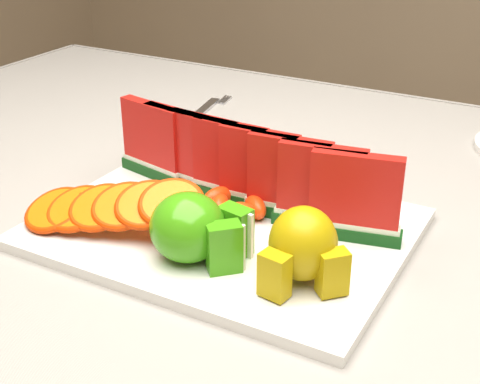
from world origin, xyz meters
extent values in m
cube|color=#533C1D|center=(0.00, 0.00, 0.73)|extent=(1.40, 0.90, 0.03)
cube|color=#533C1D|center=(-0.64, 0.39, 0.36)|extent=(0.06, 0.06, 0.72)
cube|color=slate|center=(0.00, 0.00, 0.75)|extent=(1.52, 1.02, 0.01)
cube|color=slate|center=(0.00, 0.51, 0.66)|extent=(1.52, 0.01, 0.20)
cube|color=silver|center=(-0.02, -0.08, 0.76)|extent=(0.40, 0.30, 0.01)
ellipsoid|color=#348211|center=(-0.01, -0.16, 0.80)|extent=(0.10, 0.10, 0.07)
cube|color=#348211|center=(0.03, -0.16, 0.80)|extent=(0.04, 0.04, 0.05)
cube|color=beige|center=(0.04, -0.16, 0.80)|extent=(0.03, 0.02, 0.05)
cube|color=#348211|center=(0.02, -0.13, 0.80)|extent=(0.04, 0.03, 0.05)
cube|color=beige|center=(0.03, -0.13, 0.80)|extent=(0.03, 0.01, 0.05)
ellipsoid|color=#AE6F1A|center=(0.10, -0.14, 0.81)|extent=(0.08, 0.08, 0.07)
cube|color=#AE6F1A|center=(0.09, -0.18, 0.79)|extent=(0.03, 0.02, 0.04)
cube|color=#AE6F1A|center=(0.14, -0.15, 0.79)|extent=(0.03, 0.03, 0.04)
cube|color=silver|center=(-0.25, 0.24, 0.76)|extent=(0.05, 0.17, 0.00)
cube|color=silver|center=(-0.26, 0.33, 0.76)|extent=(0.01, 0.04, 0.00)
cube|color=silver|center=(-0.25, 0.33, 0.76)|extent=(0.01, 0.04, 0.00)
cube|color=silver|center=(-0.25, 0.33, 0.76)|extent=(0.01, 0.04, 0.00)
cube|color=#113C11|center=(-0.16, -0.01, 0.78)|extent=(0.11, 0.04, 0.01)
cube|color=silver|center=(-0.16, -0.01, 0.79)|extent=(0.10, 0.04, 0.01)
cube|color=red|center=(-0.16, -0.01, 0.83)|extent=(0.10, 0.04, 0.08)
cube|color=#113C11|center=(-0.12, -0.02, 0.78)|extent=(0.11, 0.04, 0.01)
cube|color=silver|center=(-0.12, -0.02, 0.79)|extent=(0.10, 0.03, 0.01)
cube|color=red|center=(-0.12, -0.02, 0.83)|extent=(0.10, 0.03, 0.08)
cube|color=#113C11|center=(-0.08, -0.02, 0.78)|extent=(0.11, 0.03, 0.01)
cube|color=silver|center=(-0.08, -0.02, 0.79)|extent=(0.10, 0.03, 0.01)
cube|color=red|center=(-0.08, -0.02, 0.83)|extent=(0.10, 0.02, 0.08)
cube|color=#113C11|center=(-0.04, -0.02, 0.78)|extent=(0.11, 0.02, 0.01)
cube|color=silver|center=(-0.04, -0.02, 0.79)|extent=(0.10, 0.02, 0.01)
cube|color=red|center=(-0.04, -0.02, 0.83)|extent=(0.10, 0.02, 0.08)
cube|color=#113C11|center=(0.00, -0.03, 0.78)|extent=(0.11, 0.02, 0.01)
cube|color=silver|center=(0.00, -0.03, 0.79)|extent=(0.10, 0.02, 0.01)
cube|color=red|center=(0.00, -0.03, 0.83)|extent=(0.10, 0.02, 0.08)
cube|color=#113C11|center=(0.04, -0.03, 0.78)|extent=(0.11, 0.03, 0.01)
cube|color=silver|center=(0.04, -0.03, 0.79)|extent=(0.10, 0.03, 0.01)
cube|color=red|center=(0.04, -0.03, 0.83)|extent=(0.10, 0.02, 0.08)
cube|color=#113C11|center=(0.08, -0.04, 0.78)|extent=(0.11, 0.04, 0.01)
cube|color=silver|center=(0.08, -0.04, 0.79)|extent=(0.10, 0.03, 0.01)
cube|color=red|center=(0.08, -0.04, 0.83)|extent=(0.10, 0.03, 0.08)
cube|color=#113C11|center=(0.12, -0.04, 0.78)|extent=(0.11, 0.04, 0.01)
cube|color=silver|center=(0.12, -0.04, 0.79)|extent=(0.10, 0.04, 0.01)
cube|color=red|center=(0.12, -0.04, 0.83)|extent=(0.10, 0.04, 0.08)
cylinder|color=#CD5101|center=(-0.18, -0.17, 0.79)|extent=(0.08, 0.08, 0.03)
torus|color=#C85B00|center=(-0.18, -0.17, 0.79)|extent=(0.09, 0.08, 0.03)
cylinder|color=#CD5101|center=(-0.16, -0.16, 0.79)|extent=(0.07, 0.07, 0.03)
torus|color=#C85B00|center=(-0.16, -0.16, 0.79)|extent=(0.08, 0.08, 0.03)
cylinder|color=#CD5101|center=(-0.13, -0.15, 0.80)|extent=(0.07, 0.07, 0.03)
torus|color=#C85B00|center=(-0.13, -0.15, 0.80)|extent=(0.07, 0.07, 0.03)
cylinder|color=#CD5101|center=(-0.11, -0.14, 0.80)|extent=(0.07, 0.07, 0.03)
torus|color=#C85B00|center=(-0.11, -0.14, 0.80)|extent=(0.08, 0.08, 0.03)
cylinder|color=#CD5101|center=(-0.08, -0.14, 0.80)|extent=(0.08, 0.08, 0.03)
torus|color=#C85B00|center=(-0.08, -0.14, 0.80)|extent=(0.09, 0.09, 0.03)
cylinder|color=#CD5101|center=(-0.05, -0.13, 0.81)|extent=(0.08, 0.08, 0.03)
torus|color=#C85B00|center=(-0.05, -0.13, 0.81)|extent=(0.09, 0.09, 0.03)
cylinder|color=#CD5101|center=(-0.13, 0.04, 0.78)|extent=(0.07, 0.07, 0.03)
torus|color=#C85B00|center=(-0.13, 0.04, 0.78)|extent=(0.08, 0.08, 0.03)
cylinder|color=#CD5101|center=(-0.08, 0.04, 0.79)|extent=(0.08, 0.08, 0.03)
torus|color=#C85B00|center=(-0.08, 0.04, 0.79)|extent=(0.09, 0.09, 0.03)
cylinder|color=#CD5101|center=(-0.03, 0.04, 0.79)|extent=(0.08, 0.08, 0.03)
torus|color=#C85B00|center=(-0.03, 0.04, 0.79)|extent=(0.10, 0.09, 0.03)
cylinder|color=#CD5101|center=(0.01, 0.04, 0.79)|extent=(0.09, 0.09, 0.03)
torus|color=#C85B00|center=(0.01, 0.04, 0.79)|extent=(0.10, 0.10, 0.03)
ellipsoid|color=orange|center=(-0.10, -0.08, 0.78)|extent=(0.05, 0.03, 0.03)
ellipsoid|color=orange|center=(-0.08, -0.08, 0.78)|extent=(0.04, 0.05, 0.03)
ellipsoid|color=orange|center=(-0.04, -0.05, 0.78)|extent=(0.04, 0.05, 0.03)
ellipsoid|color=orange|center=(-0.03, -0.07, 0.78)|extent=(0.04, 0.05, 0.03)
ellipsoid|color=orange|center=(0.00, -0.07, 0.78)|extent=(0.05, 0.04, 0.03)
ellipsoid|color=orange|center=(0.01, -0.05, 0.78)|extent=(0.04, 0.04, 0.03)
camera|label=1|loc=(0.32, -0.65, 1.13)|focal=50.00mm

